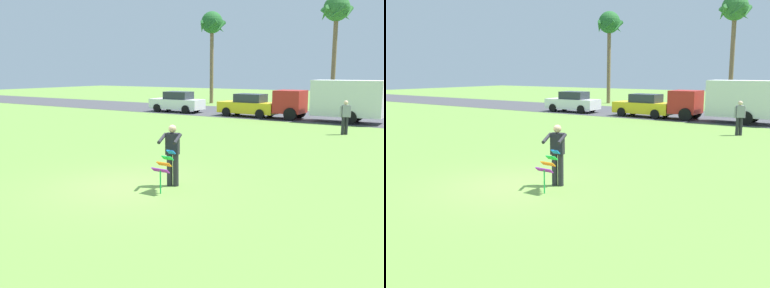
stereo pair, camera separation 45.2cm
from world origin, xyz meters
The scene contains 10 objects.
ground_plane centered at (0.00, 0.00, 0.00)m, with size 120.00×120.00×0.00m, color olive.
road_strip centered at (0.00, 21.16, 0.01)m, with size 120.00×8.00×0.01m, color #424247.
person_kite_flyer centered at (1.03, 0.74, 0.95)m, with size 0.68×0.75×1.73m.
kite_held centered at (1.21, 0.10, 0.73)m, with size 0.51×0.63×1.10m.
parked_car_white centered at (-11.29, 18.77, 0.77)m, with size 4.26×1.95×1.60m.
parked_car_yellow centered at (-5.15, 18.76, 0.77)m, with size 4.26×1.95×1.60m.
parked_truck_red_cab centered at (0.74, 18.76, 1.41)m, with size 6.71×2.15×2.62m.
palm_tree_left_near centered at (-13.79, 28.37, 7.42)m, with size 2.58×2.71×8.87m.
palm_tree_right_near centered at (-1.86, 28.00, 7.79)m, with size 2.58×2.71×9.27m.
person_walker_far centered at (2.67, 13.48, 0.93)m, with size 0.47×0.39×1.73m.
Camera 2 is at (8.19, -8.55, 3.20)m, focal length 40.15 mm.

